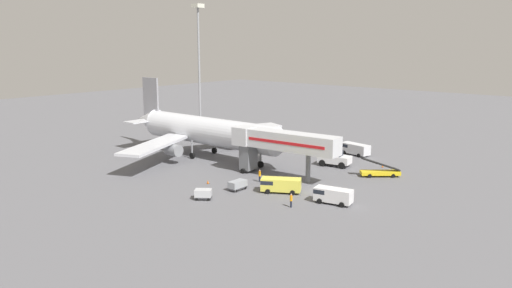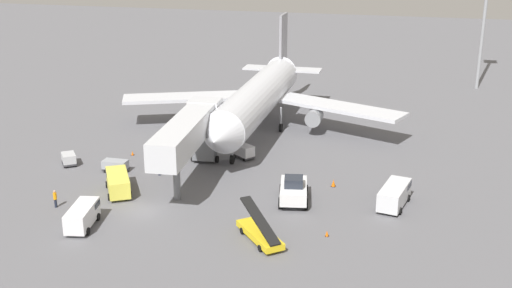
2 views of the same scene
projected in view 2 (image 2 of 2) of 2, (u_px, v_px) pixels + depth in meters
name	position (u px, v px, depth m)	size (l,w,h in m)	color
ground_plane	(145.00, 211.00, 60.75)	(300.00, 300.00, 0.00)	slate
airplane_at_gate	(259.00, 96.00, 83.18)	(38.24, 38.54, 13.48)	silver
jet_bridge	(190.00, 132.00, 66.64)	(4.58, 17.70, 7.21)	silver
pushback_tug	(294.00, 190.00, 62.46)	(3.59, 5.60, 2.68)	white
belt_loader_truck	(260.00, 233.00, 54.87)	(5.21, 5.68, 2.96)	yellow
service_van_far_left	(118.00, 182.00, 64.84)	(4.53, 5.71, 1.98)	#E5DB4C
service_van_rear_left	(83.00, 215.00, 57.37)	(2.72, 5.04, 1.99)	white
service_van_mid_left	(395.00, 194.00, 61.73)	(3.07, 5.77, 2.07)	silver
baggage_cart_rear_right	(115.00, 165.00, 70.43)	(2.71, 1.40, 1.31)	#38383D
baggage_cart_near_left	(69.00, 159.00, 72.39)	(2.43, 2.57, 1.34)	#38383D
baggage_cart_far_right	(244.00, 151.00, 74.44)	(2.73, 2.54, 1.60)	#38383D
ground_crew_worker_foreground	(159.00, 167.00, 69.33)	(0.43, 0.43, 1.85)	#1E2333
ground_crew_worker_midground	(55.00, 198.00, 61.36)	(0.44, 0.44, 1.76)	#1E2333
safety_cone_alpha	(133.00, 153.00, 75.63)	(0.34, 0.34, 0.53)	black
safety_cone_bravo	(333.00, 183.00, 66.50)	(0.49, 0.49, 0.75)	black
safety_cone_charlie	(327.00, 234.00, 55.81)	(0.33, 0.33, 0.51)	black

